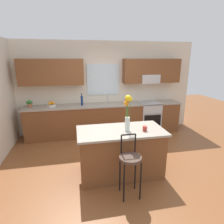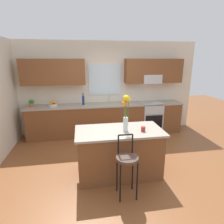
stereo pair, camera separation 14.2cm
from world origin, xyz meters
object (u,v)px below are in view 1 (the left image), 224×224
(oven_range, at_px, (149,117))
(bar_stool_near, at_px, (130,161))
(flower_vase, at_px, (128,109))
(fruit_bowl_oranges, at_px, (52,105))
(potted_plant_small, at_px, (29,104))
(kitchen_island, at_px, (121,152))
(mug_ceramic, at_px, (145,129))
(bottle_olive_oil, at_px, (82,100))

(oven_range, bearing_deg, bar_stool_near, -117.56)
(bar_stool_near, height_order, flower_vase, flower_vase)
(fruit_bowl_oranges, xyz_separation_m, potted_plant_small, (-0.57, -0.00, 0.06))
(kitchen_island, xyz_separation_m, fruit_bowl_oranges, (-1.45, 2.12, 0.51))
(oven_range, xyz_separation_m, mug_ceramic, (-1.00, -2.22, 0.51))
(kitchen_island, bearing_deg, flower_vase, -31.91)
(fruit_bowl_oranges, bearing_deg, bottle_olive_oil, -0.29)
(oven_range, xyz_separation_m, potted_plant_small, (-3.44, 0.03, 0.57))
(bottle_olive_oil, relative_size, potted_plant_small, 1.66)
(fruit_bowl_oranges, bearing_deg, bar_stool_near, -62.15)
(fruit_bowl_oranges, relative_size, potted_plant_small, 1.14)
(fruit_bowl_oranges, relative_size, bottle_olive_oil, 0.69)
(mug_ceramic, bearing_deg, potted_plant_small, 137.36)
(fruit_bowl_oranges, bearing_deg, oven_range, -0.58)
(kitchen_island, xyz_separation_m, flower_vase, (0.10, -0.06, 0.86))
(bar_stool_near, distance_m, fruit_bowl_oranges, 3.13)
(bar_stool_near, relative_size, bottle_olive_oil, 2.99)
(kitchen_island, xyz_separation_m, bottle_olive_oil, (-0.62, 2.12, 0.60))
(bar_stool_near, xyz_separation_m, potted_plant_small, (-2.02, 2.74, 0.40))
(mug_ceramic, distance_m, potted_plant_small, 3.32)
(kitchen_island, bearing_deg, bar_stool_near, -90.00)
(bar_stool_near, distance_m, mug_ceramic, 0.73)
(oven_range, bearing_deg, mug_ceramic, -114.24)
(kitchen_island, xyz_separation_m, mug_ceramic, (0.42, -0.13, 0.50))
(potted_plant_small, bearing_deg, flower_vase, -45.73)
(bottle_olive_oil, xyz_separation_m, potted_plant_small, (-1.41, 0.00, -0.03))
(mug_ceramic, bearing_deg, fruit_bowl_oranges, 129.69)
(kitchen_island, height_order, bottle_olive_oil, bottle_olive_oil)
(oven_range, xyz_separation_m, fruit_bowl_oranges, (-2.87, 0.03, 0.52))
(flower_vase, relative_size, fruit_bowl_oranges, 2.81)
(fruit_bowl_oranges, height_order, potted_plant_small, potted_plant_small)
(kitchen_island, xyz_separation_m, potted_plant_small, (-2.02, 2.12, 0.57))
(oven_range, distance_m, flower_vase, 2.67)
(bar_stool_near, relative_size, potted_plant_small, 4.95)
(flower_vase, bearing_deg, oven_range, 58.56)
(kitchen_island, height_order, bar_stool_near, bar_stool_near)
(oven_range, bearing_deg, bottle_olive_oil, 179.31)
(kitchen_island, relative_size, mug_ceramic, 18.06)
(mug_ceramic, height_order, fruit_bowl_oranges, fruit_bowl_oranges)
(bar_stool_near, bearing_deg, flower_vase, 79.81)
(oven_range, height_order, bar_stool_near, bar_stool_near)
(bar_stool_near, xyz_separation_m, bottle_olive_oil, (-0.62, 2.74, 0.43))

